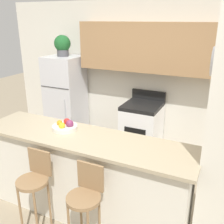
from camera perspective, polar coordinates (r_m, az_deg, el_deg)
name	(u,v)px	position (r m, az deg, el deg)	size (l,w,h in m)	color
ground_plane	(87,213)	(3.46, -5.57, -21.00)	(14.00, 14.00, 0.00)	gray
wall_back	(152,65)	(4.49, 8.70, 10.06)	(5.60, 0.38, 2.55)	silver
counter_bar	(85,177)	(3.15, -5.89, -13.81)	(2.50, 0.65, 1.03)	silver
refrigerator	(66,99)	(5.10, -10.03, 2.90)	(0.63, 0.64, 1.60)	silver
stove_range	(142,129)	(4.53, 6.46, -3.69)	(0.60, 0.66, 1.07)	white
bar_stool_left	(35,183)	(2.92, -16.45, -14.54)	(0.33, 0.33, 0.98)	olive
bar_stool_right	(86,199)	(2.61, -5.77, -18.40)	(0.33, 0.33, 0.98)	olive
potted_plant_on_fridge	(62,45)	(4.91, -10.74, 14.14)	(0.29, 0.29, 0.37)	#4C4C51
fruit_bowl	(65,126)	(3.09, -10.18, -3.06)	(0.29, 0.29, 0.12)	silver
trash_bin	(85,137)	(4.87, -5.86, -5.40)	(0.28, 0.28, 0.38)	#59595B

